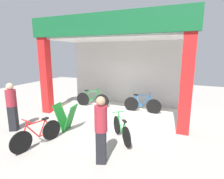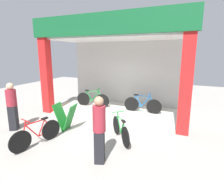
{
  "view_description": "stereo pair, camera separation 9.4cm",
  "coord_description": "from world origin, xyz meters",
  "px_view_note": "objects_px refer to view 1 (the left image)",
  "views": [
    {
      "loc": [
        2.87,
        -6.2,
        2.68
      ],
      "look_at": [
        0.0,
        0.69,
        1.15
      ],
      "focal_mm": 28.82,
      "sensor_mm": 36.0,
      "label": 1
    },
    {
      "loc": [
        2.96,
        -6.16,
        2.68
      ],
      "look_at": [
        0.0,
        0.69,
        1.15
      ],
      "focal_mm": 28.82,
      "sensor_mm": 36.0,
      "label": 2
    }
  ],
  "objects_px": {
    "bicycle_parked_0": "(121,130)",
    "bicycle_parked_1": "(38,135)",
    "bicycle_inside_1": "(142,104)",
    "sandwich_board_sign": "(66,117)",
    "pedestrian_1": "(101,129)",
    "bicycle_inside_0": "(92,99)",
    "pedestrian_0": "(12,106)"
  },
  "relations": [
    {
      "from": "bicycle_inside_0",
      "to": "bicycle_parked_1",
      "type": "distance_m",
      "value": 4.08
    },
    {
      "from": "bicycle_inside_0",
      "to": "pedestrian_1",
      "type": "distance_m",
      "value": 4.78
    },
    {
      "from": "bicycle_parked_0",
      "to": "pedestrian_0",
      "type": "bearing_deg",
      "value": -168.37
    },
    {
      "from": "pedestrian_1",
      "to": "pedestrian_0",
      "type": "bearing_deg",
      "value": 171.91
    },
    {
      "from": "bicycle_inside_1",
      "to": "sandwich_board_sign",
      "type": "distance_m",
      "value": 3.54
    },
    {
      "from": "bicycle_inside_1",
      "to": "pedestrian_0",
      "type": "xyz_separation_m",
      "value": [
        -3.73,
        -3.61,
        0.5
      ]
    },
    {
      "from": "bicycle_inside_1",
      "to": "bicycle_parked_0",
      "type": "xyz_separation_m",
      "value": [
        0.01,
        -2.84,
        -0.04
      ]
    },
    {
      "from": "bicycle_inside_0",
      "to": "bicycle_parked_0",
      "type": "bearing_deg",
      "value": -47.37
    },
    {
      "from": "bicycle_inside_0",
      "to": "pedestrian_1",
      "type": "relative_size",
      "value": 1.03
    },
    {
      "from": "bicycle_inside_0",
      "to": "bicycle_parked_0",
      "type": "height_order",
      "value": "bicycle_inside_0"
    },
    {
      "from": "bicycle_inside_0",
      "to": "bicycle_parked_0",
      "type": "distance_m",
      "value": 3.75
    },
    {
      "from": "bicycle_parked_0",
      "to": "bicycle_inside_1",
      "type": "bearing_deg",
      "value": 90.23
    },
    {
      "from": "pedestrian_1",
      "to": "bicycle_inside_1",
      "type": "bearing_deg",
      "value": 89.27
    },
    {
      "from": "bicycle_parked_0",
      "to": "pedestrian_1",
      "type": "bearing_deg",
      "value": -92.85
    },
    {
      "from": "bicycle_parked_1",
      "to": "pedestrian_0",
      "type": "xyz_separation_m",
      "value": [
        -1.63,
        0.53,
        0.52
      ]
    },
    {
      "from": "sandwich_board_sign",
      "to": "pedestrian_0",
      "type": "bearing_deg",
      "value": -157.12
    },
    {
      "from": "bicycle_parked_0",
      "to": "sandwich_board_sign",
      "type": "height_order",
      "value": "sandwich_board_sign"
    },
    {
      "from": "bicycle_parked_0",
      "to": "sandwich_board_sign",
      "type": "bearing_deg",
      "value": -178.54
    },
    {
      "from": "pedestrian_0",
      "to": "pedestrian_1",
      "type": "bearing_deg",
      "value": -8.09
    },
    {
      "from": "bicycle_parked_1",
      "to": "pedestrian_1",
      "type": "xyz_separation_m",
      "value": [
        2.05,
        0.01,
        0.52
      ]
    },
    {
      "from": "pedestrian_0",
      "to": "bicycle_inside_0",
      "type": "bearing_deg",
      "value": 71.23
    },
    {
      "from": "sandwich_board_sign",
      "to": "pedestrian_1",
      "type": "distance_m",
      "value": 2.37
    },
    {
      "from": "bicycle_parked_1",
      "to": "pedestrian_1",
      "type": "height_order",
      "value": "pedestrian_1"
    },
    {
      "from": "bicycle_parked_0",
      "to": "bicycle_parked_1",
      "type": "bearing_deg",
      "value": -148.45
    },
    {
      "from": "bicycle_inside_0",
      "to": "bicycle_parked_0",
      "type": "xyz_separation_m",
      "value": [
        2.54,
        -2.76,
        -0.05
      ]
    },
    {
      "from": "bicycle_parked_1",
      "to": "sandwich_board_sign",
      "type": "bearing_deg",
      "value": 86.61
    },
    {
      "from": "pedestrian_1",
      "to": "sandwich_board_sign",
      "type": "bearing_deg",
      "value": 147.88
    },
    {
      "from": "bicycle_parked_0",
      "to": "pedestrian_1",
      "type": "relative_size",
      "value": 0.72
    },
    {
      "from": "bicycle_inside_1",
      "to": "bicycle_parked_1",
      "type": "distance_m",
      "value": 4.64
    },
    {
      "from": "bicycle_parked_1",
      "to": "pedestrian_1",
      "type": "distance_m",
      "value": 2.11
    },
    {
      "from": "bicycle_parked_0",
      "to": "bicycle_parked_1",
      "type": "relative_size",
      "value": 0.77
    },
    {
      "from": "bicycle_parked_1",
      "to": "sandwich_board_sign",
      "type": "xyz_separation_m",
      "value": [
        0.07,
        1.25,
        0.12
      ]
    }
  ]
}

